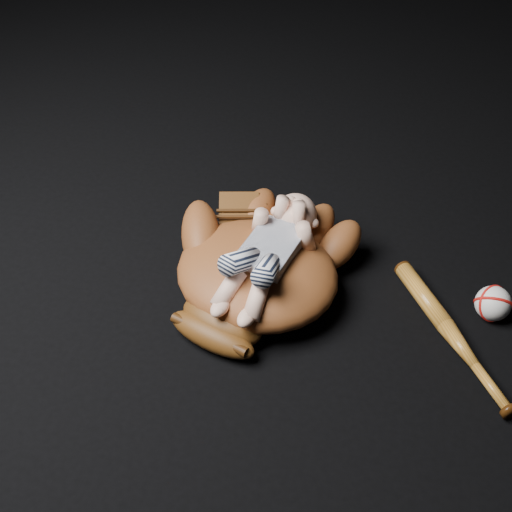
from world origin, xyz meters
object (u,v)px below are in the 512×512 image
at_px(baseball_glove, 257,267).
at_px(newborn_baby, 265,253).
at_px(baseball, 493,303).
at_px(baseball_bat, 452,334).

xyz_separation_m(baseball_glove, newborn_baby, (0.02, -0.01, 0.05)).
bearing_deg(newborn_baby, baseball_glove, 164.68).
bearing_deg(baseball, newborn_baby, -174.60).
relative_size(baseball_bat, baseball, 5.45).
height_order(baseball_glove, newborn_baby, newborn_baby).
distance_m(baseball_bat, baseball, 0.12).
relative_size(baseball_glove, baseball_bat, 1.22).
bearing_deg(baseball, baseball_bat, -133.83).
xyz_separation_m(baseball_bat, baseball, (0.08, 0.08, 0.02)).
relative_size(newborn_baby, baseball_bat, 0.89).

